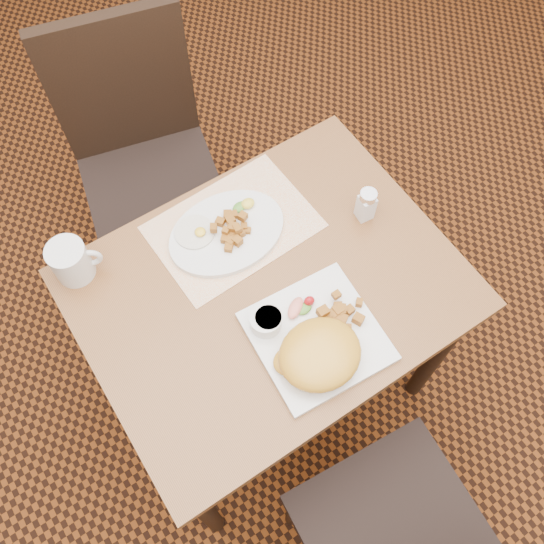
{
  "coord_description": "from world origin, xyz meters",
  "views": [
    {
      "loc": [
        -0.34,
        -0.53,
        2.07
      ],
      "look_at": [
        0.01,
        0.0,
        0.82
      ],
      "focal_mm": 40.0,
      "sensor_mm": 36.0,
      "label": 1
    }
  ],
  "objects": [
    {
      "name": "salt_shaker",
      "position": [
        0.31,
        0.04,
        0.8
      ],
      "size": [
        0.05,
        0.05,
        0.1
      ],
      "color": "white",
      "rests_on": "table"
    },
    {
      "name": "placemat",
      "position": [
        0.02,
        0.19,
        0.75
      ],
      "size": [
        0.41,
        0.3,
        0.0
      ],
      "primitive_type": "cube",
      "rotation": [
        0.0,
        0.0,
        0.04
      ],
      "color": "white",
      "rests_on": "table"
    },
    {
      "name": "garnish_sq",
      "position": [
        0.03,
        -0.09,
        0.78
      ],
      "size": [
        0.08,
        0.06,
        0.03
      ],
      "color": "#387223",
      "rests_on": "plate_square"
    },
    {
      "name": "plate_square",
      "position": [
        0.02,
        -0.17,
        0.76
      ],
      "size": [
        0.3,
        0.3,
        0.02
      ],
      "primitive_type": "cube",
      "rotation": [
        0.0,
        0.0,
        -0.07
      ],
      "color": "silver",
      "rests_on": "table"
    },
    {
      "name": "garnish_ov",
      "position": [
        0.07,
        0.22,
        0.78
      ],
      "size": [
        0.06,
        0.04,
        0.02
      ],
      "color": "#387223",
      "rests_on": "plate_oval"
    },
    {
      "name": "ground",
      "position": [
        0.0,
        0.0,
        0.0
      ],
      "size": [
        8.0,
        8.0,
        0.0
      ],
      "primitive_type": "plane",
      "color": "black",
      "rests_on": "ground"
    },
    {
      "name": "hollandaise_mound",
      "position": [
        -0.01,
        -0.22,
        0.8
      ],
      "size": [
        0.19,
        0.17,
        0.07
      ],
      "color": "gold",
      "rests_on": "plate_square"
    },
    {
      "name": "ramekin",
      "position": [
        -0.06,
        -0.08,
        0.79
      ],
      "size": [
        0.07,
        0.07,
        0.04
      ],
      "color": "silver",
      "rests_on": "plate_square"
    },
    {
      "name": "home_fries_ov",
      "position": [
        0.0,
        0.17,
        0.78
      ],
      "size": [
        0.1,
        0.11,
        0.04
      ],
      "color": "#A6641A",
      "rests_on": "plate_oval"
    },
    {
      "name": "coffee_mug",
      "position": [
        -0.37,
        0.29,
        0.8
      ],
      "size": [
        0.12,
        0.09,
        0.11
      ],
      "color": "silver",
      "rests_on": "table"
    },
    {
      "name": "fried_egg",
      "position": [
        -0.08,
        0.22,
        0.77
      ],
      "size": [
        0.1,
        0.1,
        0.02
      ],
      "color": "white",
      "rests_on": "plate_oval"
    },
    {
      "name": "table",
      "position": [
        0.0,
        0.0,
        0.64
      ],
      "size": [
        0.9,
        0.7,
        0.75
      ],
      "color": "brown",
      "rests_on": "ground"
    },
    {
      "name": "plate_oval",
      "position": [
        -0.01,
        0.18,
        0.76
      ],
      "size": [
        0.31,
        0.23,
        0.02
      ],
      "primitive_type": null,
      "rotation": [
        0.0,
        0.0,
        -0.02
      ],
      "color": "silver",
      "rests_on": "placemat"
    },
    {
      "name": "home_fries_sq",
      "position": [
        0.09,
        -0.16,
        0.78
      ],
      "size": [
        0.12,
        0.1,
        0.04
      ],
      "color": "#A6641A",
      "rests_on": "plate_square"
    },
    {
      "name": "chair_far",
      "position": [
        -0.02,
        0.7,
        0.54
      ],
      "size": [
        0.51,
        0.52,
        0.97
      ],
      "rotation": [
        0.0,
        0.0,
        2.91
      ],
      "color": "black",
      "rests_on": "ground"
    }
  ]
}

